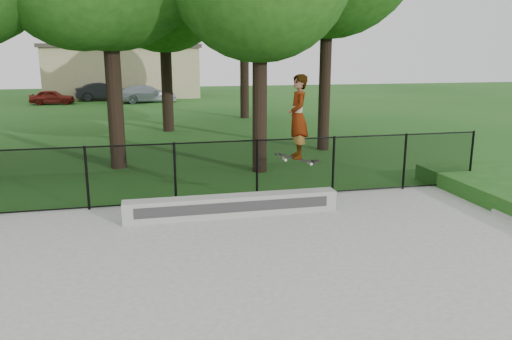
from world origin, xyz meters
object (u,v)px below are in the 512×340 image
Objects in this scene: grind_ledge at (233,206)px; car_b at (104,92)px; car_c at (147,94)px; skater_airborne at (298,118)px; car_a at (52,97)px.

car_b reaches higher than grind_ledge.
car_b is (-4.68, 30.18, 0.39)m from grind_ledge.
car_b is 3.94m from car_c.
skater_airborne is (6.16, -30.20, 1.52)m from car_b.
car_c reaches higher than car_a.
skater_airborne is (9.56, -27.87, 1.69)m from car_a.
car_c is (3.25, -2.24, -0.05)m from car_b.
car_a is at bearing 108.93° from skater_airborne.
skater_airborne reaches higher than car_b.
car_a is 0.80× the size of car_b.
skater_airborne is at bearing -0.56° from grind_ledge.
car_a reaches higher than grind_ledge.
grind_ledge is 2.33× the size of skater_airborne.
grind_ledge is 30.55m from car_b.
car_a is 6.65m from car_c.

